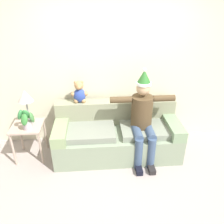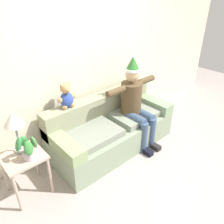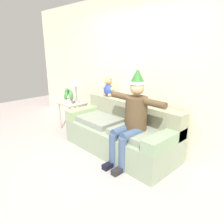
{
  "view_description": "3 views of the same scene",
  "coord_description": "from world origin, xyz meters",
  "px_view_note": "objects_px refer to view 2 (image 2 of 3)",
  "views": [
    {
      "loc": [
        -0.34,
        -2.14,
        2.45
      ],
      "look_at": [
        -0.1,
        0.88,
        0.85
      ],
      "focal_mm": 35.66,
      "sensor_mm": 36.0,
      "label": 1
    },
    {
      "loc": [
        -2.02,
        -1.27,
        2.4
      ],
      "look_at": [
        -0.05,
        0.95,
        0.71
      ],
      "focal_mm": 35.76,
      "sensor_mm": 36.0,
      "label": 2
    },
    {
      "loc": [
        2.37,
        -1.46,
        1.8
      ],
      "look_at": [
        -0.11,
        0.92,
        0.72
      ],
      "focal_mm": 33.76,
      "sensor_mm": 36.0,
      "label": 3
    }
  ],
  "objects_px": {
    "couch": "(111,129)",
    "potted_plant": "(27,148)",
    "teddy_bear": "(66,97)",
    "table_lamp": "(14,121)",
    "side_table": "(24,162)",
    "person_seated": "(135,102)"
  },
  "relations": [
    {
      "from": "couch",
      "to": "potted_plant",
      "type": "bearing_deg",
      "value": -174.33
    },
    {
      "from": "couch",
      "to": "potted_plant",
      "type": "height_order",
      "value": "potted_plant"
    },
    {
      "from": "couch",
      "to": "teddy_bear",
      "type": "bearing_deg",
      "value": 156.77
    },
    {
      "from": "table_lamp",
      "to": "potted_plant",
      "type": "bearing_deg",
      "value": -84.75
    },
    {
      "from": "side_table",
      "to": "person_seated",
      "type": "bearing_deg",
      "value": -4.08
    },
    {
      "from": "side_table",
      "to": "potted_plant",
      "type": "relative_size",
      "value": 1.77
    },
    {
      "from": "side_table",
      "to": "potted_plant",
      "type": "distance_m",
      "value": 0.29
    },
    {
      "from": "table_lamp",
      "to": "potted_plant",
      "type": "relative_size",
      "value": 1.63
    },
    {
      "from": "side_table",
      "to": "potted_plant",
      "type": "xyz_separation_m",
      "value": [
        0.05,
        -0.11,
        0.27
      ]
    },
    {
      "from": "couch",
      "to": "teddy_bear",
      "type": "height_order",
      "value": "teddy_bear"
    },
    {
      "from": "side_table",
      "to": "table_lamp",
      "type": "relative_size",
      "value": 1.09
    },
    {
      "from": "potted_plant",
      "to": "person_seated",
      "type": "bearing_deg",
      "value": -0.81
    },
    {
      "from": "side_table",
      "to": "table_lamp",
      "type": "bearing_deg",
      "value": 74.53
    },
    {
      "from": "table_lamp",
      "to": "potted_plant",
      "type": "distance_m",
      "value": 0.35
    },
    {
      "from": "teddy_bear",
      "to": "potted_plant",
      "type": "relative_size",
      "value": 1.11
    },
    {
      "from": "couch",
      "to": "table_lamp",
      "type": "xyz_separation_m",
      "value": [
        -1.43,
        0.06,
        0.71
      ]
    },
    {
      "from": "person_seated",
      "to": "teddy_bear",
      "type": "xyz_separation_m",
      "value": [
        -1.0,
        0.43,
        0.25
      ]
    },
    {
      "from": "teddy_bear",
      "to": "potted_plant",
      "type": "height_order",
      "value": "teddy_bear"
    },
    {
      "from": "couch",
      "to": "potted_plant",
      "type": "xyz_separation_m",
      "value": [
        -1.41,
        -0.14,
        0.43
      ]
    },
    {
      "from": "potted_plant",
      "to": "side_table",
      "type": "bearing_deg",
      "value": 113.04
    },
    {
      "from": "teddy_bear",
      "to": "potted_plant",
      "type": "xyz_separation_m",
      "value": [
        -0.8,
        -0.4,
        -0.25
      ]
    },
    {
      "from": "couch",
      "to": "table_lamp",
      "type": "height_order",
      "value": "table_lamp"
    }
  ]
}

